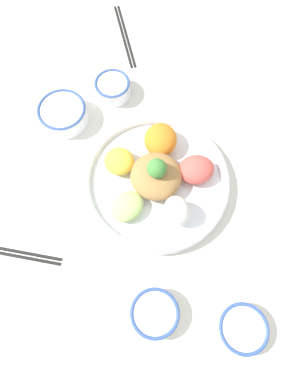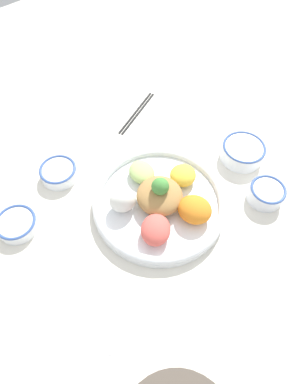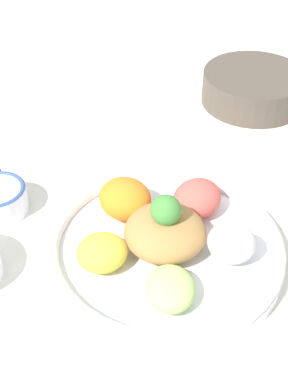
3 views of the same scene
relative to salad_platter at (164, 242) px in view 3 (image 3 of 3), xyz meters
name	(u,v)px [view 3 (image 3 of 3)]	position (x,y,z in m)	size (l,w,h in m)	color
ground_plane	(180,241)	(0.03, 0.02, -0.03)	(2.40, 2.40, 0.00)	silver
salad_platter	(164,242)	(0.00, 0.00, 0.00)	(0.34, 0.34, 0.11)	white
side_serving_bowl	(254,86)	(0.29, 0.38, 0.01)	(0.21, 0.21, 0.07)	#51473D
serving_spoon_main	(284,159)	(0.27, 0.17, -0.02)	(0.13, 0.08, 0.01)	silver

